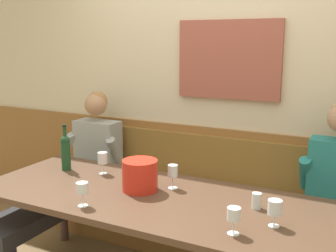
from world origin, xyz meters
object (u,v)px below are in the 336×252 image
object	(u,v)px
wine_glass_mid_left	(103,159)
water_tumbler_left	(257,201)
person_center_right_seat	(69,178)
wine_glass_by_bottle	(234,215)
wall_bench	(200,219)
wine_bottle_green_tall	(66,151)
wine_glass_mid_right	(173,172)
dining_table	(155,207)
wine_glass_center_front	(275,208)
wine_glass_left_end	(82,189)
person_center_left_seat	(328,226)
ice_bucket	(140,175)

from	to	relation	value
wine_glass_mid_left	water_tumbler_left	distance (m)	1.18
person_center_right_seat	wine_glass_by_bottle	world-z (taller)	person_center_right_seat
wall_bench	wine_bottle_green_tall	xyz separation A→B (m)	(-0.86, -0.57, 0.61)
wine_glass_by_bottle	wine_glass_mid_right	xyz separation A→B (m)	(-0.57, 0.45, 0.01)
dining_table	wine_glass_mid_left	world-z (taller)	wine_glass_mid_left
wine_glass_center_front	water_tumbler_left	size ratio (longest dim) A/B	1.55
wine_glass_left_end	water_tumbler_left	xyz separation A→B (m)	(0.93, 0.44, -0.06)
dining_table	person_center_right_seat	xyz separation A→B (m)	(-0.98, 0.32, -0.07)
wine_glass_mid_left	wine_glass_center_front	distance (m)	1.35
wine_glass_by_bottle	wine_glass_center_front	bearing A→B (deg)	48.81
wall_bench	person_center_left_seat	xyz separation A→B (m)	(1.00, -0.41, 0.34)
dining_table	wine_glass_mid_left	bearing A→B (deg)	159.00
wine_glass_mid_left	wine_glass_left_end	size ratio (longest dim) A/B	1.11
wine_glass_mid_left	wine_glass_center_front	size ratio (longest dim) A/B	1.11
dining_table	ice_bucket	size ratio (longest dim) A/B	10.22
person_center_right_seat	wine_glass_mid_left	xyz separation A→B (m)	(0.43, -0.11, 0.25)
wine_glass_mid_left	wine_glass_left_end	distance (m)	0.60
person_center_right_seat	wine_bottle_green_tall	world-z (taller)	person_center_right_seat
wall_bench	wine_glass_mid_left	xyz separation A→B (m)	(-0.56, -0.53, 0.57)
ice_bucket	wine_glass_left_end	bearing A→B (deg)	-113.45
ice_bucket	wine_bottle_green_tall	xyz separation A→B (m)	(-0.72, 0.11, 0.05)
wine_glass_mid_left	wine_glass_mid_right	distance (m)	0.59
wall_bench	wine_glass_mid_right	size ratio (longest dim) A/B	16.61
wine_glass_center_front	wine_glass_mid_right	bearing A→B (deg)	160.48
ice_bucket	wine_glass_mid_right	distance (m)	0.22
wine_glass_by_bottle	wine_glass_left_end	distance (m)	0.91
ice_bucket	wine_glass_left_end	size ratio (longest dim) A/B	1.59
ice_bucket	water_tumbler_left	xyz separation A→B (m)	(0.76, 0.05, -0.05)
person_center_left_seat	wine_glass_left_end	size ratio (longest dim) A/B	9.22
wall_bench	water_tumbler_left	distance (m)	1.02
wine_glass_left_end	water_tumbler_left	distance (m)	1.03
ice_bucket	wine_glass_by_bottle	world-z (taller)	ice_bucket
wine_glass_center_front	wine_glass_mid_right	world-z (taller)	wine_glass_mid_right
wine_bottle_green_tall	wine_glass_left_end	distance (m)	0.74
ice_bucket	wine_glass_mid_right	world-z (taller)	ice_bucket
wine_glass_mid_left	wine_bottle_green_tall	bearing A→B (deg)	-170.99
wine_glass_mid_right	person_center_left_seat	bearing A→B (deg)	8.68
person_center_left_seat	wine_bottle_green_tall	distance (m)	1.89
wall_bench	person_center_left_seat	bearing A→B (deg)	-22.48
ice_bucket	wine_glass_by_bottle	size ratio (longest dim) A/B	1.64
wine_bottle_green_tall	water_tumbler_left	distance (m)	1.48
person_center_left_seat	wine_glass_by_bottle	world-z (taller)	person_center_left_seat
wine_glass_mid_left	wall_bench	bearing A→B (deg)	43.33
wine_glass_mid_right	water_tumbler_left	bearing A→B (deg)	-7.16
dining_table	person_center_right_seat	bearing A→B (deg)	161.71
water_tumbler_left	wine_glass_by_bottle	bearing A→B (deg)	-92.79
person_center_right_seat	wine_glass_left_end	bearing A→B (deg)	-44.23
wine_glass_mid_left	wine_glass_mid_right	size ratio (longest dim) A/B	1.01
person_center_right_seat	wine_glass_mid_right	size ratio (longest dim) A/B	8.39
wall_bench	ice_bucket	size ratio (longest dim) A/B	11.51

